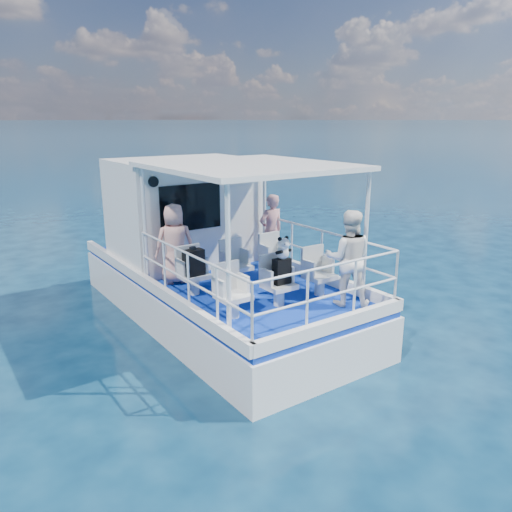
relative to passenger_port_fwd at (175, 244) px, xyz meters
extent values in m
plane|color=#072139|center=(0.87, -0.97, -1.66)|extent=(2000.00, 2000.00, 0.00)
cube|color=white|center=(0.87, 0.03, -1.66)|extent=(3.00, 7.00, 1.60)
cube|color=#0A2993|center=(0.87, 0.03, -0.81)|extent=(2.90, 6.90, 0.10)
cube|color=white|center=(0.87, 1.33, 0.34)|extent=(2.85, 2.00, 2.20)
cube|color=white|center=(0.87, -1.17, 1.48)|extent=(3.00, 3.20, 0.08)
cylinder|color=white|center=(-0.48, -2.67, 0.34)|extent=(0.07, 0.07, 2.20)
cylinder|color=white|center=(2.22, -2.67, 0.34)|extent=(0.07, 0.07, 2.20)
cylinder|color=white|center=(-0.48, 0.23, 0.34)|extent=(0.07, 0.07, 2.20)
cylinder|color=white|center=(2.22, 0.23, 0.34)|extent=(0.07, 0.07, 2.20)
cube|color=silver|center=(-0.03, -0.77, -0.57)|extent=(0.48, 0.46, 0.38)
cube|color=silver|center=(0.87, -0.77, -0.57)|extent=(0.48, 0.46, 0.38)
cube|color=silver|center=(1.77, -0.77, -0.57)|extent=(0.48, 0.46, 0.38)
cube|color=silver|center=(-0.03, -2.07, -0.57)|extent=(0.48, 0.46, 0.38)
cube|color=silver|center=(0.87, -2.07, -0.57)|extent=(0.48, 0.46, 0.38)
cube|color=silver|center=(1.77, -2.07, -0.57)|extent=(0.48, 0.46, 0.38)
imported|color=#EEA99A|center=(0.00, 0.00, 0.00)|extent=(0.65, 0.54, 1.52)
imported|color=#D78B8D|center=(2.12, -0.16, 0.01)|extent=(0.57, 0.38, 1.53)
imported|color=white|center=(1.84, -2.67, 0.04)|extent=(0.99, 0.97, 1.60)
cube|color=black|center=(-0.07, -0.86, -0.15)|extent=(0.35, 0.20, 0.46)
cube|color=black|center=(0.90, -2.10, -0.16)|extent=(0.29, 0.16, 0.43)
cube|color=black|center=(-0.08, -0.87, 0.11)|extent=(0.10, 0.06, 0.06)
camera|label=1|loc=(-3.92, -8.28, 2.27)|focal=35.00mm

